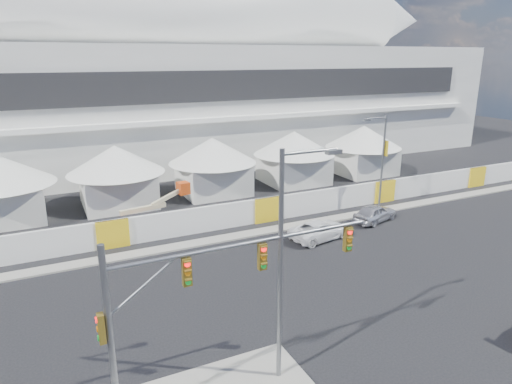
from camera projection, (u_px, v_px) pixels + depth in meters
name	position (u px, v px, depth m)	size (l,w,h in m)	color
ground	(292.00, 334.00, 21.85)	(160.00, 160.00, 0.00)	black
far_curb	(415.00, 204.00, 40.95)	(80.00, 1.20, 0.12)	gray
stadium	(191.00, 84.00, 58.61)	(80.00, 24.80, 21.98)	silver
tent_row	(167.00, 166.00, 41.88)	(53.40, 8.40, 5.40)	white
hoarding_fence	(267.00, 209.00, 36.58)	(70.00, 0.25, 2.00)	white
scaffold_tower	(434.00, 102.00, 70.36)	(4.40, 4.40, 12.00)	#595B60
sedan_silver	(375.00, 213.00, 36.63)	(4.21, 1.69, 1.43)	silver
pickup_curb	(320.00, 230.00, 33.18)	(4.85, 2.24, 1.35)	white
lot_car_b	(418.00, 181.00, 46.02)	(4.24, 1.70, 1.44)	black
traffic_mast	(177.00, 313.00, 16.03)	(10.59, 0.68, 7.01)	gray
streetlight_median	(286.00, 252.00, 17.41)	(2.63, 0.26, 9.51)	slate
streetlight_curb	(381.00, 157.00, 37.78)	(2.44, 0.55, 8.23)	slate
boom_lift	(138.00, 223.00, 33.96)	(6.79, 2.08, 3.38)	#C94513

